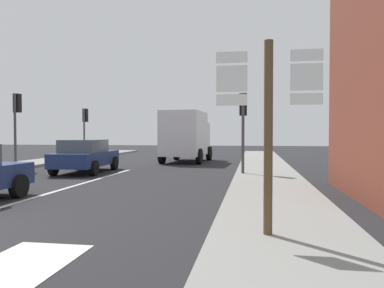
{
  "coord_description": "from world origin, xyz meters",
  "views": [
    {
      "loc": [
        5.84,
        -5.42,
        1.74
      ],
      "look_at": [
        3.14,
        11.45,
        1.27
      ],
      "focal_mm": 35.67,
      "sensor_mm": 36.0,
      "label": 1
    }
  ],
  "objects_px": {
    "route_sign_post": "(268,123)",
    "traffic_light_far_left": "(85,122)",
    "delivery_truck": "(186,135)",
    "traffic_light_near_right": "(243,115)",
    "sedan_far": "(85,156)",
    "traffic_light_near_left": "(17,113)"
  },
  "relations": [
    {
      "from": "traffic_light_far_left",
      "to": "traffic_light_near_left",
      "type": "height_order",
      "value": "traffic_light_near_left"
    },
    {
      "from": "delivery_truck",
      "to": "traffic_light_near_right",
      "type": "relative_size",
      "value": 1.51
    },
    {
      "from": "delivery_truck",
      "to": "traffic_light_near_right",
      "type": "height_order",
      "value": "traffic_light_near_right"
    },
    {
      "from": "traffic_light_far_left",
      "to": "traffic_light_near_left",
      "type": "xyz_separation_m",
      "value": [
        0.0,
        -7.57,
        0.17
      ]
    },
    {
      "from": "delivery_truck",
      "to": "traffic_light_far_left",
      "type": "relative_size",
      "value": 1.48
    },
    {
      "from": "traffic_light_near_left",
      "to": "route_sign_post",
      "type": "bearing_deg",
      "value": -42.91
    },
    {
      "from": "route_sign_post",
      "to": "traffic_light_far_left",
      "type": "xyz_separation_m",
      "value": [
        -11.52,
        18.29,
        0.64
      ]
    },
    {
      "from": "traffic_light_near_right",
      "to": "traffic_light_far_left",
      "type": "distance_m",
      "value": 13.99
    },
    {
      "from": "delivery_truck",
      "to": "traffic_light_far_left",
      "type": "height_order",
      "value": "traffic_light_far_left"
    },
    {
      "from": "delivery_truck",
      "to": "route_sign_post",
      "type": "height_order",
      "value": "route_sign_post"
    },
    {
      "from": "traffic_light_near_right",
      "to": "traffic_light_far_left",
      "type": "bearing_deg",
      "value": 141.05
    },
    {
      "from": "sedan_far",
      "to": "traffic_light_near_left",
      "type": "bearing_deg",
      "value": 167.67
    },
    {
      "from": "traffic_light_far_left",
      "to": "delivery_truck",
      "type": "bearing_deg",
      "value": -11.78
    },
    {
      "from": "traffic_light_far_left",
      "to": "traffic_light_near_left",
      "type": "bearing_deg",
      "value": -90.0
    },
    {
      "from": "traffic_light_near_right",
      "to": "traffic_light_near_left",
      "type": "xyz_separation_m",
      "value": [
        -10.88,
        1.22,
        0.22
      ]
    },
    {
      "from": "route_sign_post",
      "to": "traffic_light_near_right",
      "type": "xyz_separation_m",
      "value": [
        -0.64,
        9.49,
        0.59
      ]
    },
    {
      "from": "route_sign_post",
      "to": "traffic_light_near_left",
      "type": "xyz_separation_m",
      "value": [
        -11.52,
        10.71,
        0.81
      ]
    },
    {
      "from": "delivery_truck",
      "to": "traffic_light_near_left",
      "type": "distance_m",
      "value": 9.51
    },
    {
      "from": "sedan_far",
      "to": "traffic_light_near_right",
      "type": "bearing_deg",
      "value": -3.03
    },
    {
      "from": "sedan_far",
      "to": "delivery_truck",
      "type": "xyz_separation_m",
      "value": [
        3.35,
        6.92,
        0.89
      ]
    },
    {
      "from": "route_sign_post",
      "to": "traffic_light_far_left",
      "type": "bearing_deg",
      "value": 122.22
    },
    {
      "from": "route_sign_post",
      "to": "traffic_light_near_right",
      "type": "bearing_deg",
      "value": 93.86
    }
  ]
}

